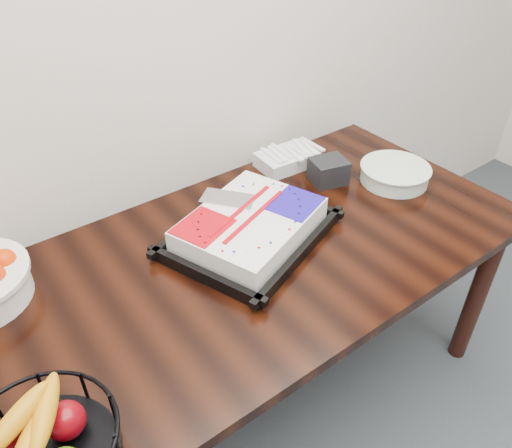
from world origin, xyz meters
TOP-DOWN VIEW (x-y plane):
  - table at (0.00, 2.00)m, footprint 1.80×0.90m
  - cake_tray at (0.02, 2.05)m, footprint 0.60×0.54m
  - fruit_basket at (-0.76, 1.70)m, footprint 0.32×0.32m
  - plate_stack at (0.66, 2.01)m, footprint 0.26×0.26m
  - fork_bag at (0.41, 2.35)m, footprint 0.24×0.16m
  - napkin_box at (0.46, 2.16)m, footprint 0.15×0.14m

SIDE VIEW (x-z plane):
  - table at x=0.00m, z-range 0.29..1.04m
  - fork_bag at x=0.41m, z-range 0.75..0.81m
  - plate_stack at x=0.66m, z-range 0.75..0.81m
  - napkin_box at x=0.46m, z-range 0.75..0.84m
  - cake_tray at x=0.02m, z-range 0.75..0.85m
  - fruit_basket at x=-0.76m, z-range 0.74..0.90m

